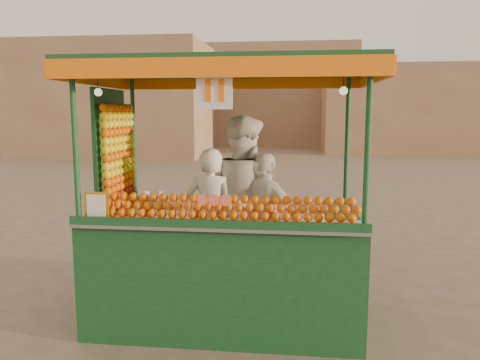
# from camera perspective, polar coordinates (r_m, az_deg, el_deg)

# --- Properties ---
(ground) EXTENTS (90.00, 90.00, 0.00)m
(ground) POSITION_cam_1_polar(r_m,az_deg,el_deg) (5.59, -2.10, -16.35)
(ground) COLOR brown
(ground) RESTS_ON ground
(building_left) EXTENTS (10.00, 6.00, 6.00)m
(building_left) POSITION_cam_1_polar(r_m,az_deg,el_deg) (26.88, -14.92, 9.39)
(building_left) COLOR #987956
(building_left) RESTS_ON ground
(building_right) EXTENTS (9.00, 6.00, 5.00)m
(building_right) POSITION_cam_1_polar(r_m,az_deg,el_deg) (29.68, 18.92, 8.13)
(building_right) COLOR #987956
(building_right) RESTS_ON ground
(building_center) EXTENTS (14.00, 7.00, 7.00)m
(building_center) POSITION_cam_1_polar(r_m,az_deg,el_deg) (35.15, 2.12, 10.14)
(building_center) COLOR #987956
(building_center) RESTS_ON ground
(juice_cart) EXTENTS (3.14, 2.04, 2.85)m
(juice_cart) POSITION_cam_1_polar(r_m,az_deg,el_deg) (5.23, -2.48, -7.23)
(juice_cart) COLOR #103B1D
(juice_cart) RESTS_ON ground
(vendor_left) EXTENTS (0.61, 0.42, 1.60)m
(vendor_left) POSITION_cam_1_polar(r_m,az_deg,el_deg) (5.43, -3.56, -4.47)
(vendor_left) COLOR silver
(vendor_left) RESTS_ON ground
(vendor_middle) EXTENTS (1.21, 1.19, 1.96)m
(vendor_middle) POSITION_cam_1_polar(r_m,az_deg,el_deg) (5.57, 0.39, -2.25)
(vendor_middle) COLOR white
(vendor_middle) RESTS_ON ground
(vendor_right) EXTENTS (0.97, 0.80, 1.55)m
(vendor_right) POSITION_cam_1_polar(r_m,az_deg,el_deg) (5.41, 3.08, -4.81)
(vendor_right) COLOR white
(vendor_right) RESTS_ON ground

